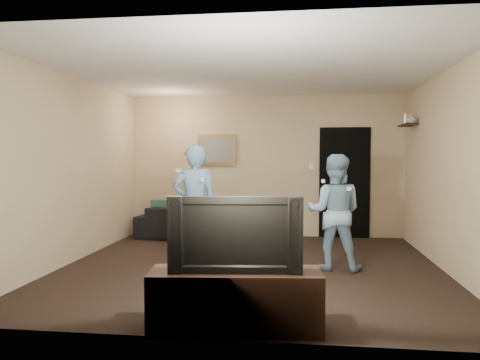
# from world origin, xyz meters

# --- Properties ---
(ground) EXTENTS (5.00, 5.00, 0.00)m
(ground) POSITION_xyz_m (0.00, 0.00, 0.00)
(ground) COLOR black
(ground) RESTS_ON ground
(ceiling) EXTENTS (5.00, 5.00, 0.04)m
(ceiling) POSITION_xyz_m (0.00, 0.00, 2.60)
(ceiling) COLOR silver
(ceiling) RESTS_ON wall_back
(wall_back) EXTENTS (5.00, 0.04, 2.60)m
(wall_back) POSITION_xyz_m (0.00, 2.50, 1.30)
(wall_back) COLOR tan
(wall_back) RESTS_ON ground
(wall_front) EXTENTS (5.00, 0.04, 2.60)m
(wall_front) POSITION_xyz_m (0.00, -2.50, 1.30)
(wall_front) COLOR tan
(wall_front) RESTS_ON ground
(wall_left) EXTENTS (0.04, 5.00, 2.60)m
(wall_left) POSITION_xyz_m (-2.50, 0.00, 1.30)
(wall_left) COLOR tan
(wall_left) RESTS_ON ground
(wall_right) EXTENTS (0.04, 5.00, 2.60)m
(wall_right) POSITION_xyz_m (2.50, 0.00, 1.30)
(wall_right) COLOR tan
(wall_right) RESTS_ON ground
(sofa) EXTENTS (2.05, 1.02, 0.57)m
(sofa) POSITION_xyz_m (-1.26, 2.00, 0.29)
(sofa) COLOR black
(sofa) RESTS_ON ground
(throw_pillow) EXTENTS (0.44, 0.16, 0.43)m
(throw_pillow) POSITION_xyz_m (-1.80, 2.00, 0.48)
(throw_pillow) COLOR #1B5242
(throw_pillow) RESTS_ON sofa
(painting_frame) EXTENTS (0.72, 0.05, 0.57)m
(painting_frame) POSITION_xyz_m (-0.90, 2.48, 1.60)
(painting_frame) COLOR olive
(painting_frame) RESTS_ON wall_back
(painting_canvas) EXTENTS (0.62, 0.01, 0.47)m
(painting_canvas) POSITION_xyz_m (-0.90, 2.45, 1.60)
(painting_canvas) COLOR slate
(painting_canvas) RESTS_ON painting_frame
(doorway) EXTENTS (0.90, 0.06, 2.00)m
(doorway) POSITION_xyz_m (1.45, 2.47, 1.00)
(doorway) COLOR black
(doorway) RESTS_ON ground
(light_switch) EXTENTS (0.08, 0.02, 0.12)m
(light_switch) POSITION_xyz_m (0.85, 2.48, 1.30)
(light_switch) COLOR silver
(light_switch) RESTS_ON wall_back
(wall_shelf) EXTENTS (0.20, 0.60, 0.03)m
(wall_shelf) POSITION_xyz_m (2.39, 1.80, 1.99)
(wall_shelf) COLOR black
(wall_shelf) RESTS_ON wall_right
(shelf_vase) EXTENTS (0.19, 0.19, 0.16)m
(shelf_vase) POSITION_xyz_m (2.39, 1.55, 2.08)
(shelf_vase) COLOR #B2B3B7
(shelf_vase) RESTS_ON wall_shelf
(shelf_figurine) EXTENTS (0.06, 0.06, 0.18)m
(shelf_figurine) POSITION_xyz_m (2.39, 1.94, 2.09)
(shelf_figurine) COLOR white
(shelf_figurine) RESTS_ON wall_shelf
(tv_console) EXTENTS (1.50, 0.61, 0.52)m
(tv_console) POSITION_xyz_m (0.10, -2.26, 0.25)
(tv_console) COLOR black
(tv_console) RESTS_ON ground
(television) EXTENTS (1.13, 0.26, 0.64)m
(television) POSITION_xyz_m (0.10, -2.26, 0.83)
(television) COLOR black
(television) RESTS_ON tv_console
(wii_player_left) EXTENTS (0.66, 0.54, 1.64)m
(wii_player_left) POSITION_xyz_m (-0.74, -0.08, 0.82)
(wii_player_left) COLOR #6E98BF
(wii_player_left) RESTS_ON ground
(wii_player_right) EXTENTS (0.81, 0.68, 1.51)m
(wii_player_right) POSITION_xyz_m (1.09, 0.02, 0.75)
(wii_player_right) COLOR #83A8BE
(wii_player_right) RESTS_ON ground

